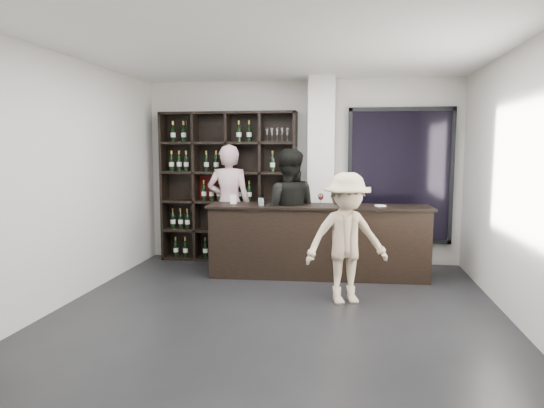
% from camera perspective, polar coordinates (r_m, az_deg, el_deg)
% --- Properties ---
extents(floor, '(5.00, 5.50, 0.01)m').
position_cam_1_polar(floor, '(5.40, 0.41, -13.22)').
color(floor, black).
rests_on(floor, ground).
extents(wine_shelf, '(2.20, 0.35, 2.40)m').
position_cam_1_polar(wine_shelf, '(7.85, -5.15, 1.99)').
color(wine_shelf, black).
rests_on(wine_shelf, floor).
extents(structural_column, '(0.40, 0.40, 2.90)m').
position_cam_1_polar(structural_column, '(7.52, 5.84, 3.69)').
color(structural_column, silver).
rests_on(structural_column, floor).
extents(glass_panel, '(1.60, 0.08, 2.10)m').
position_cam_1_polar(glass_panel, '(7.77, 14.80, 3.23)').
color(glass_panel, black).
rests_on(glass_panel, floor).
extents(tasting_counter, '(3.12, 0.65, 1.03)m').
position_cam_1_polar(tasting_counter, '(6.92, 5.43, -4.37)').
color(tasting_counter, black).
rests_on(tasting_counter, floor).
extents(taster_pink, '(0.70, 0.48, 1.88)m').
position_cam_1_polar(taster_pink, '(7.70, -5.07, -0.02)').
color(taster_pink, beige).
rests_on(taster_pink, floor).
extents(taster_black, '(0.92, 0.74, 1.82)m').
position_cam_1_polar(taster_black, '(6.99, 1.83, -0.95)').
color(taster_black, black).
rests_on(taster_black, floor).
extents(customer, '(1.13, 0.88, 1.55)m').
position_cam_1_polar(customer, '(5.76, 8.77, -4.02)').
color(customer, tan).
rests_on(customer, floor).
extents(wine_glass, '(0.11, 0.11, 0.19)m').
position_cam_1_polar(wine_glass, '(6.80, 5.76, 0.61)').
color(wine_glass, white).
rests_on(wine_glass, tasting_counter).
extents(spit_cup, '(0.10, 0.10, 0.11)m').
position_cam_1_polar(spit_cup, '(6.79, -1.30, 0.27)').
color(spit_cup, silver).
rests_on(spit_cup, tasting_counter).
extents(napkin_stack, '(0.15, 0.15, 0.02)m').
position_cam_1_polar(napkin_stack, '(6.85, 12.63, -0.21)').
color(napkin_stack, white).
rests_on(napkin_stack, tasting_counter).
extents(card_stand, '(0.09, 0.06, 0.13)m').
position_cam_1_polar(card_stand, '(7.01, -4.56, 0.55)').
color(card_stand, white).
rests_on(card_stand, tasting_counter).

